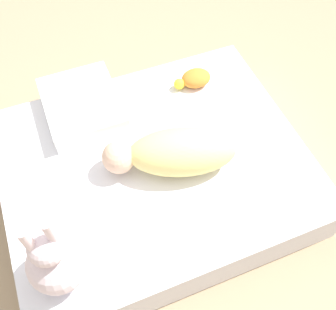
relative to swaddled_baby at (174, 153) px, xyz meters
name	(u,v)px	position (x,y,z in m)	size (l,w,h in m)	color
ground_plane	(156,187)	(0.07, -0.05, -0.32)	(12.00, 12.00, 0.00)	#9E8466
bed_mattress	(155,174)	(0.07, -0.05, -0.20)	(1.25, 1.03, 0.23)	white
swaddled_baby	(174,153)	(0.00, 0.00, 0.00)	(0.55, 0.33, 0.18)	#EFDB7F
pillow	(82,105)	(0.27, -0.42, -0.04)	(0.32, 0.38, 0.09)	white
bunny_plush	(56,260)	(0.53, 0.28, 0.04)	(0.21, 0.21, 0.39)	silver
turtle_plush	(194,79)	(-0.26, -0.39, -0.05)	(0.18, 0.11, 0.07)	orange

